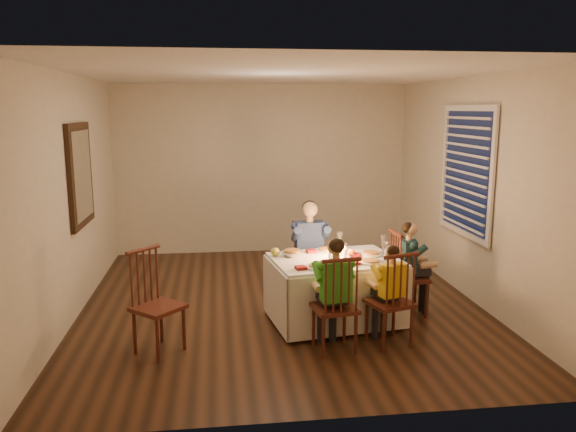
{
  "coord_description": "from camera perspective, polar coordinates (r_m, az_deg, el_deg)",
  "views": [
    {
      "loc": [
        -0.71,
        -6.17,
        2.23
      ],
      "look_at": [
        0.1,
        0.15,
        1.01
      ],
      "focal_mm": 35.0,
      "sensor_mm": 36.0,
      "label": 1
    }
  ],
  "objects": [
    {
      "name": "ground",
      "position": [
        6.6,
        -0.71,
        -8.87
      ],
      "size": [
        5.0,
        5.0,
        0.0
      ],
      "primitive_type": "plane",
      "color": "black",
      "rests_on": "ground"
    },
    {
      "name": "chair_extra",
      "position": [
        5.51,
        -12.84,
        -13.28
      ],
      "size": [
        0.55,
        0.55,
        0.98
      ],
      "primitive_type": null,
      "rotation": [
        0.0,
        0.0,
        0.83
      ],
      "color": "#3E1710",
      "rests_on": "ground"
    },
    {
      "name": "squash",
      "position": [
        5.96,
        -1.29,
        -3.67
      ],
      "size": [
        0.09,
        0.09,
        0.09
      ],
      "primitive_type": "sphere",
      "color": "yellow",
      "rests_on": "dining_table"
    },
    {
      "name": "setting_teal",
      "position": [
        6.08,
        8.43,
        -3.85
      ],
      "size": [
        0.3,
        0.3,
        0.02
      ],
      "primitive_type": "cylinder",
      "rotation": [
        0.0,
        0.0,
        0.15
      ],
      "color": "silver",
      "rests_on": "dining_table"
    },
    {
      "name": "setting_adult",
      "position": [
        6.17,
        3.97,
        -3.52
      ],
      "size": [
        0.3,
        0.3,
        0.02
      ],
      "primitive_type": "cylinder",
      "rotation": [
        0.0,
        0.0,
        0.15
      ],
      "color": "silver",
      "rests_on": "dining_table"
    },
    {
      "name": "setting_yellow",
      "position": [
        5.77,
        8.4,
        -4.64
      ],
      "size": [
        0.3,
        0.3,
        0.02
      ],
      "primitive_type": "cylinder",
      "rotation": [
        0.0,
        0.0,
        0.15
      ],
      "color": "silver",
      "rests_on": "dining_table"
    },
    {
      "name": "chair_near_left",
      "position": [
        5.42,
        4.68,
        -13.42
      ],
      "size": [
        0.43,
        0.42,
        0.94
      ],
      "primitive_type": null,
      "rotation": [
        0.0,
        0.0,
        3.28
      ],
      "color": "#3E1710",
      "rests_on": "ground"
    },
    {
      "name": "dining_table",
      "position": [
        5.95,
        4.79,
        -6.17
      ],
      "size": [
        1.45,
        1.15,
        0.66
      ],
      "rotation": [
        0.0,
        0.0,
        0.15
      ],
      "color": "silver",
      "rests_on": "ground"
    },
    {
      "name": "ceiling",
      "position": [
        6.22,
        -0.76,
        14.29
      ],
      "size": [
        5.0,
        5.0,
        0.0
      ],
      "primitive_type": "plane",
      "color": "white",
      "rests_on": "wall_back"
    },
    {
      "name": "child_teal",
      "position": [
        6.42,
        12.02,
        -9.68
      ],
      "size": [
        0.32,
        0.35,
        1.03
      ],
      "primitive_type": null,
      "rotation": [
        0.0,
        0.0,
        1.61
      ],
      "color": "#193940",
      "rests_on": "ground"
    },
    {
      "name": "serving_bowl",
      "position": [
        5.96,
        0.42,
        -3.85
      ],
      "size": [
        0.3,
        0.3,
        0.05
      ],
      "primitive_type": "imported",
      "rotation": [
        0.0,
        0.0,
        0.55
      ],
      "color": "silver",
      "rests_on": "dining_table"
    },
    {
      "name": "candle_left",
      "position": [
        5.86,
        4.39,
        -3.9
      ],
      "size": [
        0.06,
        0.06,
        0.1
      ],
      "primitive_type": "cylinder",
      "color": "silver",
      "rests_on": "dining_table"
    },
    {
      "name": "child_green",
      "position": [
        5.42,
        4.68,
        -13.42
      ],
      "size": [
        0.4,
        0.38,
        1.08
      ],
      "primitive_type": null,
      "rotation": [
        0.0,
        0.0,
        3.28
      ],
      "color": "green",
      "rests_on": "ground"
    },
    {
      "name": "window_blinds",
      "position": [
        6.95,
        17.59,
        4.34
      ],
      "size": [
        0.07,
        1.34,
        1.54
      ],
      "color": "#0D1535",
      "rests_on": "wall_right"
    },
    {
      "name": "wall_mirror",
      "position": [
        6.68,
        -20.34,
        3.93
      ],
      "size": [
        0.06,
        0.95,
        1.15
      ],
      "color": "black",
      "rests_on": "wall_left"
    },
    {
      "name": "chair_end",
      "position": [
        6.42,
        12.02,
        -9.68
      ],
      "size": [
        0.38,
        0.4,
        0.94
      ],
      "primitive_type": null,
      "rotation": [
        0.0,
        0.0,
        1.61
      ],
      "color": "#3E1710",
      "rests_on": "ground"
    },
    {
      "name": "chair_near_right",
      "position": [
        5.62,
        10.13,
        -12.65
      ],
      "size": [
        0.47,
        0.46,
        0.94
      ],
      "primitive_type": null,
      "rotation": [
        0.0,
        0.0,
        3.43
      ],
      "color": "#3E1710",
      "rests_on": "ground"
    },
    {
      "name": "chair_adult",
      "position": [
        6.71,
        2.19,
        -8.54
      ],
      "size": [
        0.39,
        0.38,
        0.94
      ],
      "primitive_type": null,
      "rotation": [
        0.0,
        0.0,
        0.03
      ],
      "color": "#3E1710",
      "rests_on": "ground"
    },
    {
      "name": "orange_fruit",
      "position": [
        6.0,
        6.43,
        -3.7
      ],
      "size": [
        0.08,
        0.08,
        0.08
      ],
      "primitive_type": "sphere",
      "color": "orange",
      "rests_on": "dining_table"
    },
    {
      "name": "setting_green",
      "position": [
        5.54,
        3.08,
        -5.18
      ],
      "size": [
        0.3,
        0.3,
        0.02
      ],
      "primitive_type": "cylinder",
      "rotation": [
        0.0,
        0.0,
        0.15
      ],
      "color": "silver",
      "rests_on": "dining_table"
    },
    {
      "name": "child_yellow",
      "position": [
        5.62,
        10.13,
        -12.65
      ],
      "size": [
        0.37,
        0.35,
        0.98
      ],
      "primitive_type": null,
      "rotation": [
        0.0,
        0.0,
        3.43
      ],
      "color": "yellow",
      "rests_on": "ground"
    },
    {
      "name": "wall_right",
      "position": [
        6.91,
        18.17,
        2.6
      ],
      "size": [
        0.02,
        5.0,
        2.6
      ],
      "primitive_type": "cube",
      "color": "beige",
      "rests_on": "ground"
    },
    {
      "name": "wall_left",
      "position": [
        6.43,
        -21.1,
        1.83
      ],
      "size": [
        0.02,
        5.0,
        2.6
      ],
      "primitive_type": "cube",
      "color": "beige",
      "rests_on": "ground"
    },
    {
      "name": "adult",
      "position": [
        6.71,
        2.19,
        -8.54
      ],
      "size": [
        0.43,
        0.4,
        1.19
      ],
      "primitive_type": null,
      "rotation": [
        0.0,
        0.0,
        0.03
      ],
      "color": "navy",
      "rests_on": "ground"
    },
    {
      "name": "candle_right",
      "position": [
        5.92,
        5.74,
        -3.79
      ],
      "size": [
        0.06,
        0.06,
        0.1
      ],
      "primitive_type": "cylinder",
      "color": "silver",
      "rests_on": "dining_table"
    },
    {
      "name": "wall_back",
      "position": [
        8.75,
        -2.62,
        4.76
      ],
      "size": [
        4.5,
        0.02,
        2.6
      ],
      "primitive_type": "cube",
      "color": "beige",
      "rests_on": "ground"
    }
  ]
}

